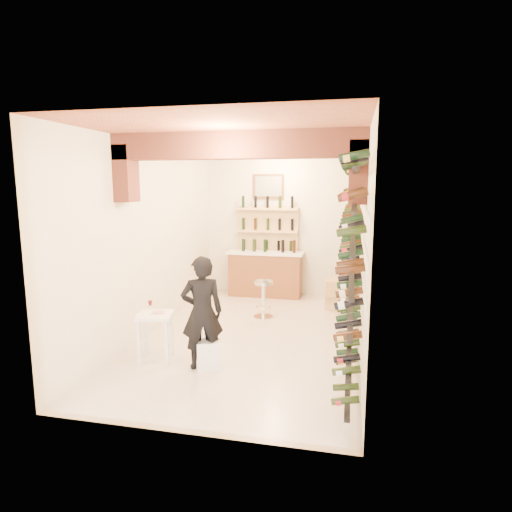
{
  "coord_description": "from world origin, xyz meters",
  "views": [
    {
      "loc": [
        1.57,
        -6.83,
        2.51
      ],
      "look_at": [
        0.0,
        0.3,
        1.3
      ],
      "focal_mm": 30.63,
      "sensor_mm": 36.0,
      "label": 1
    }
  ],
  "objects_px": {
    "wine_rack": "(348,247)",
    "person": "(202,313)",
    "tasting_table": "(155,322)",
    "back_counter": "(265,272)",
    "chrome_barstool": "(263,296)",
    "crate_lower": "(338,302)",
    "white_stool": "(209,354)"
  },
  "relations": [
    {
      "from": "wine_rack",
      "to": "back_counter",
      "type": "bearing_deg",
      "value": 124.66
    },
    {
      "from": "wine_rack",
      "to": "person",
      "type": "height_order",
      "value": "wine_rack"
    },
    {
      "from": "white_stool",
      "to": "wine_rack",
      "type": "bearing_deg",
      "value": 37.08
    },
    {
      "from": "back_counter",
      "to": "tasting_table",
      "type": "height_order",
      "value": "back_counter"
    },
    {
      "from": "wine_rack",
      "to": "back_counter",
      "type": "xyz_separation_m",
      "value": [
        -1.83,
        2.65,
        -1.02
      ]
    },
    {
      "from": "back_counter",
      "to": "chrome_barstool",
      "type": "xyz_separation_m",
      "value": [
        0.29,
        -1.66,
        -0.12
      ]
    },
    {
      "from": "chrome_barstool",
      "to": "white_stool",
      "type": "bearing_deg",
      "value": -96.88
    },
    {
      "from": "back_counter",
      "to": "chrome_barstool",
      "type": "height_order",
      "value": "back_counter"
    },
    {
      "from": "back_counter",
      "to": "tasting_table",
      "type": "relative_size",
      "value": 2.03
    },
    {
      "from": "chrome_barstool",
      "to": "crate_lower",
      "type": "xyz_separation_m",
      "value": [
        1.37,
        0.87,
        -0.27
      ]
    },
    {
      "from": "back_counter",
      "to": "chrome_barstool",
      "type": "distance_m",
      "value": 1.69
    },
    {
      "from": "crate_lower",
      "to": "person",
      "type": "bearing_deg",
      "value": -117.94
    },
    {
      "from": "back_counter",
      "to": "crate_lower",
      "type": "relative_size",
      "value": 3.54
    },
    {
      "from": "wine_rack",
      "to": "person",
      "type": "xyz_separation_m",
      "value": [
        -1.91,
        -1.4,
        -0.77
      ]
    },
    {
      "from": "tasting_table",
      "to": "person",
      "type": "distance_m",
      "value": 0.78
    },
    {
      "from": "wine_rack",
      "to": "tasting_table",
      "type": "xyz_separation_m",
      "value": [
        -2.65,
        -1.31,
        -0.98
      ]
    },
    {
      "from": "wine_rack",
      "to": "person",
      "type": "bearing_deg",
      "value": -143.66
    },
    {
      "from": "crate_lower",
      "to": "tasting_table",
      "type": "bearing_deg",
      "value": -127.93
    },
    {
      "from": "back_counter",
      "to": "person",
      "type": "relative_size",
      "value": 1.09
    },
    {
      "from": "tasting_table",
      "to": "chrome_barstool",
      "type": "xyz_separation_m",
      "value": [
        1.1,
        2.3,
        -0.15
      ]
    },
    {
      "from": "person",
      "to": "crate_lower",
      "type": "bearing_deg",
      "value": -142.36
    },
    {
      "from": "tasting_table",
      "to": "back_counter",
      "type": "bearing_deg",
      "value": 65.39
    },
    {
      "from": "back_counter",
      "to": "white_stool",
      "type": "bearing_deg",
      "value": -89.94
    },
    {
      "from": "wine_rack",
      "to": "chrome_barstool",
      "type": "bearing_deg",
      "value": 147.21
    },
    {
      "from": "wine_rack",
      "to": "crate_lower",
      "type": "xyz_separation_m",
      "value": [
        -0.17,
        1.86,
        -1.4
      ]
    },
    {
      "from": "wine_rack",
      "to": "tasting_table",
      "type": "height_order",
      "value": "wine_rack"
    },
    {
      "from": "wine_rack",
      "to": "back_counter",
      "type": "distance_m",
      "value": 3.38
    },
    {
      "from": "wine_rack",
      "to": "white_stool",
      "type": "relative_size",
      "value": 14.61
    },
    {
      "from": "white_stool",
      "to": "person",
      "type": "bearing_deg",
      "value": -164.59
    },
    {
      "from": "person",
      "to": "crate_lower",
      "type": "xyz_separation_m",
      "value": [
        1.73,
        3.27,
        -0.64
      ]
    },
    {
      "from": "wine_rack",
      "to": "crate_lower",
      "type": "bearing_deg",
      "value": 95.34
    },
    {
      "from": "wine_rack",
      "to": "chrome_barstool",
      "type": "distance_m",
      "value": 2.16
    }
  ]
}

